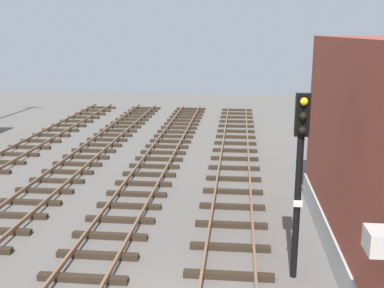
% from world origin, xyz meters
% --- Properties ---
extents(signal_mast, '(0.36, 0.40, 5.10)m').
position_xyz_m(signal_mast, '(2.55, 2.86, 3.21)').
color(signal_mast, black).
rests_on(signal_mast, ground).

